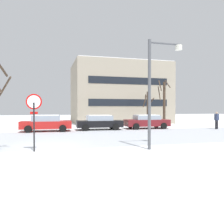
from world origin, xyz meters
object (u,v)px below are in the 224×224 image
(stop_sign, at_px, (34,111))
(street_lamp, at_px, (156,82))
(parked_car_black, at_px, (99,122))
(parked_car_maroon, at_px, (147,121))
(pedestrian_crossing, at_px, (217,119))
(parked_car_red, at_px, (46,123))

(stop_sign, relative_size, street_lamp, 0.50)
(parked_car_black, distance_m, parked_car_maroon, 5.03)
(parked_car_maroon, xyz_separation_m, pedestrian_crossing, (6.59, -2.41, 0.29))
(parked_car_red, bearing_deg, parked_car_black, 3.20)
(parked_car_maroon, bearing_deg, parked_car_black, -179.59)
(stop_sign, distance_m, street_lamp, 6.30)
(parked_car_red, bearing_deg, parked_car_maroon, 1.80)
(street_lamp, bearing_deg, stop_sign, 171.83)
(parked_car_maroon, bearing_deg, stop_sign, -135.13)
(stop_sign, relative_size, parked_car_black, 0.63)
(stop_sign, distance_m, parked_car_red, 10.21)
(street_lamp, distance_m, parked_car_maroon, 12.46)
(stop_sign, bearing_deg, parked_car_maroon, 44.87)
(stop_sign, height_order, parked_car_maroon, stop_sign)
(street_lamp, distance_m, parked_car_red, 12.64)
(parked_car_red, xyz_separation_m, pedestrian_crossing, (16.64, -2.09, 0.26))
(stop_sign, height_order, pedestrian_crossing, stop_sign)
(parked_car_black, bearing_deg, stop_sign, -117.72)
(stop_sign, xyz_separation_m, parked_car_red, (0.45, 10.13, -1.22))
(parked_car_red, relative_size, parked_car_black, 1.01)
(parked_car_maroon, relative_size, pedestrian_crossing, 2.62)
(stop_sign, xyz_separation_m, parked_car_maroon, (10.50, 10.45, -1.24))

